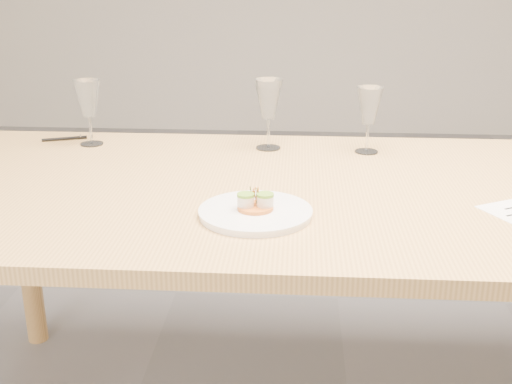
# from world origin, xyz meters

# --- Properties ---
(dining_table) EXTENTS (2.40, 1.00, 0.75)m
(dining_table) POSITION_xyz_m (0.00, 0.00, 0.68)
(dining_table) COLOR tan
(dining_table) RESTS_ON ground
(dinner_plate) EXTENTS (0.26, 0.26, 0.07)m
(dinner_plate) POSITION_xyz_m (-0.27, -0.21, 0.76)
(dinner_plate) COLOR white
(dinner_plate) RESTS_ON dining_table
(ballpoint_pen) EXTENTS (0.13, 0.06, 0.01)m
(ballpoint_pen) POSITION_xyz_m (-0.92, 0.40, 0.76)
(ballpoint_pen) COLOR black
(ballpoint_pen) RESTS_ON dining_table
(wine_glass_0) EXTENTS (0.08, 0.08, 0.20)m
(wine_glass_0) POSITION_xyz_m (-0.82, 0.35, 0.89)
(wine_glass_0) COLOR white
(wine_glass_0) RESTS_ON dining_table
(wine_glass_1) EXTENTS (0.09, 0.09, 0.21)m
(wine_glass_1) POSITION_xyz_m (-0.27, 0.34, 0.90)
(wine_glass_1) COLOR white
(wine_glass_1) RESTS_ON dining_table
(wine_glass_2) EXTENTS (0.08, 0.08, 0.20)m
(wine_glass_2) POSITION_xyz_m (0.03, 0.32, 0.89)
(wine_glass_2) COLOR white
(wine_glass_2) RESTS_ON dining_table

